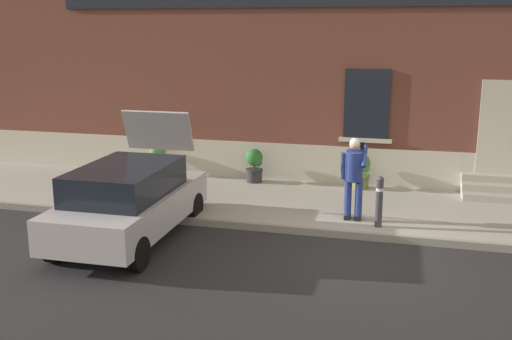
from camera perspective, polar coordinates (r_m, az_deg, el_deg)
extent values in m
plane|color=#232326|center=(11.04, 9.84, -8.18)|extent=(80.00, 80.00, 0.00)
cube|color=#99968E|center=(13.65, 10.89, -3.63)|extent=(24.00, 3.60, 0.15)
cube|color=gray|center=(11.89, 10.26, -6.20)|extent=(24.00, 0.12, 0.15)
cube|color=brown|center=(15.56, 12.17, 12.15)|extent=(24.00, 1.40, 7.50)
cube|color=#BCB7A8|center=(15.25, 11.44, 0.00)|extent=(24.00, 0.08, 1.10)
cube|color=maroon|center=(15.15, 22.60, 3.51)|extent=(1.00, 0.08, 2.10)
cube|color=#BCB7A8|center=(15.12, 22.63, 3.68)|extent=(1.16, 0.06, 2.24)
cube|color=black|center=(14.96, 10.52, 6.22)|extent=(1.10, 0.06, 1.70)
cube|color=#BCB7A8|center=(15.07, 10.37, 2.81)|extent=(1.30, 0.12, 0.10)
cube|color=#9E998E|center=(14.71, 22.48, -2.56)|extent=(1.76, 0.32, 0.16)
cube|color=#9E998E|center=(14.99, 22.35, -1.94)|extent=(1.76, 0.32, 0.32)
cube|color=#9E998E|center=(15.28, 22.23, -1.34)|extent=(1.76, 0.32, 0.48)
cube|color=#B7B7BF|center=(11.82, -11.88, -3.61)|extent=(1.79, 4.02, 0.64)
cube|color=black|center=(11.53, -12.35, -0.97)|extent=(1.56, 2.41, 0.56)
cube|color=black|center=(13.64, -8.17, -2.11)|extent=(1.66, 0.12, 0.20)
cube|color=yellow|center=(13.60, -8.19, -1.38)|extent=(0.52, 0.02, 0.12)
cube|color=#B21414|center=(13.83, -11.14, -0.13)|extent=(0.16, 0.04, 0.18)
cube|color=#B21414|center=(13.26, -5.22, -0.51)|extent=(0.16, 0.04, 0.18)
cube|color=#B7B7BF|center=(12.81, -9.33, 3.72)|extent=(1.49, 0.38, 0.87)
cylinder|color=black|center=(11.15, -18.66, -6.84)|extent=(0.21, 0.60, 0.60)
cylinder|color=black|center=(10.40, -11.19, -7.84)|extent=(0.21, 0.60, 0.60)
cylinder|color=black|center=(13.45, -12.28, -2.95)|extent=(0.21, 0.60, 0.60)
cylinder|color=black|center=(12.84, -5.89, -3.50)|extent=(0.21, 0.60, 0.60)
cylinder|color=#333338|center=(12.10, 11.65, -3.18)|extent=(0.14, 0.14, 0.95)
sphere|color=#333338|center=(11.97, 11.77, -0.91)|extent=(0.15, 0.15, 0.15)
cylinder|color=silver|center=(12.02, 11.72, -1.83)|extent=(0.15, 0.15, 0.06)
cylinder|color=navy|center=(12.44, 8.75, -2.71)|extent=(0.15, 0.15, 0.82)
cube|color=black|center=(12.61, 8.71, -4.39)|extent=(0.12, 0.28, 0.10)
cylinder|color=navy|center=(12.42, 9.76, -2.78)|extent=(0.15, 0.15, 0.82)
cube|color=black|center=(12.59, 9.71, -4.45)|extent=(0.12, 0.28, 0.10)
cylinder|color=navy|center=(12.20, 9.36, 0.43)|extent=(0.34, 0.43, 0.66)
sphere|color=tan|center=(12.05, 9.41, 2.42)|extent=(0.22, 0.22, 0.22)
sphere|color=silver|center=(12.04, 9.41, 2.56)|extent=(0.21, 0.21, 0.21)
cylinder|color=navy|center=(12.19, 8.31, 0.39)|extent=(0.09, 0.17, 0.57)
cylinder|color=navy|center=(12.11, 10.32, 1.29)|extent=(0.09, 0.42, 0.41)
cube|color=black|center=(12.02, 10.10, 2.27)|extent=(0.07, 0.02, 0.15)
cylinder|color=#B25B38|center=(16.32, -9.31, 0.15)|extent=(0.40, 0.40, 0.34)
cylinder|color=#B25B38|center=(16.29, -9.33, 0.63)|extent=(0.44, 0.44, 0.05)
cylinder|color=#47331E|center=(16.25, -9.35, 1.14)|extent=(0.04, 0.04, 0.24)
sphere|color=#4C843D|center=(16.22, -9.37, 1.77)|extent=(0.44, 0.44, 0.44)
sphere|color=#4C843D|center=(16.15, -9.10, 1.37)|extent=(0.24, 0.24, 0.24)
cylinder|color=#2D2D30|center=(15.36, -0.17, -0.51)|extent=(0.40, 0.40, 0.34)
cylinder|color=#2D2D30|center=(15.33, -0.17, 0.00)|extent=(0.44, 0.44, 0.05)
cylinder|color=#47331E|center=(15.29, -0.17, 0.55)|extent=(0.04, 0.04, 0.24)
sphere|color=#286B2D|center=(15.25, -0.17, 1.21)|extent=(0.44, 0.44, 0.44)
sphere|color=#286B2D|center=(15.20, 0.14, 0.78)|extent=(0.24, 0.24, 0.24)
cylinder|color=#606B38|center=(14.97, 9.92, -1.09)|extent=(0.40, 0.40, 0.34)
cylinder|color=#606B38|center=(14.93, 9.95, -0.57)|extent=(0.44, 0.44, 0.05)
cylinder|color=#47331E|center=(14.90, 9.97, -0.01)|extent=(0.04, 0.04, 0.24)
sphere|color=#387F33|center=(14.86, 10.00, 0.66)|extent=(0.44, 0.44, 0.44)
sphere|color=#387F33|center=(14.82, 10.35, 0.22)|extent=(0.24, 0.24, 0.24)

